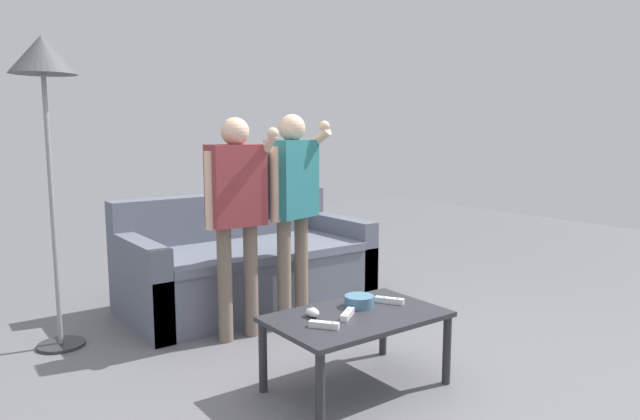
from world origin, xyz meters
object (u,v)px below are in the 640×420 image
object	(u,v)px
player_center	(293,194)
game_remote_wand_near	(347,314)
game_remote_wand_far	(389,300)
couch	(246,267)
player_left	(237,202)
floor_lamp	(43,75)
game_remote_nunchuk	(313,312)
game_remote_wand_spare	(324,325)
coffee_table	(357,324)
snack_bowl	(359,301)

from	to	relation	value
player_center	game_remote_wand_near	xyz separation A→B (m)	(-0.35, -1.01, -0.49)
game_remote_wand_far	couch	bearing A→B (deg)	90.56
player_left	game_remote_wand_far	world-z (taller)	player_left
couch	player_center	world-z (taller)	player_center
floor_lamp	player_center	world-z (taller)	floor_lamp
game_remote_nunchuk	game_remote_wand_far	size ratio (longest dim) A/B	0.57
game_remote_wand_far	game_remote_wand_spare	size ratio (longest dim) A/B	1.12
player_center	game_remote_wand_far	size ratio (longest dim) A/B	9.31
game_remote_wand_near	game_remote_wand_spare	bearing A→B (deg)	-163.49
game_remote_nunchuk	couch	bearing A→B (deg)	73.25
coffee_table	game_remote_wand_near	xyz separation A→B (m)	(-0.07, -0.01, 0.06)
coffee_table	player_center	bearing A→B (deg)	74.52
game_remote_nunchuk	game_remote_wand_far	distance (m)	0.48
game_remote_nunchuk	floor_lamp	bearing A→B (deg)	122.49
game_remote_wand_far	game_remote_wand_spare	bearing A→B (deg)	-168.71
snack_bowl	game_remote_wand_near	xyz separation A→B (m)	(-0.16, -0.10, -0.01)
snack_bowl	floor_lamp	world-z (taller)	floor_lamp
game_remote_wand_spare	game_remote_wand_far	bearing A→B (deg)	11.29
game_remote_wand_near	game_remote_wand_far	size ratio (longest dim) A/B	0.94
snack_bowl	player_center	distance (m)	1.05
couch	floor_lamp	bearing A→B (deg)	-175.71
player_left	game_remote_wand_near	size ratio (longest dim) A/B	9.71
game_remote_wand_spare	floor_lamp	bearing A→B (deg)	118.36
snack_bowl	player_left	xyz separation A→B (m)	(-0.24, 0.90, 0.46)
player_center	game_remote_wand_near	world-z (taller)	player_center
game_remote_wand_spare	game_remote_wand_near	bearing A→B (deg)	16.51
couch	player_left	xyz separation A→B (m)	(-0.40, -0.63, 0.60)
couch	snack_bowl	xyz separation A→B (m)	(-0.16, -1.53, 0.14)
couch	game_remote_wand_near	bearing A→B (deg)	-101.06
couch	player_left	bearing A→B (deg)	-122.52
couch	player_center	bearing A→B (deg)	-87.45
floor_lamp	player_center	distance (m)	1.66
game_remote_nunchuk	player_left	distance (m)	1.01
coffee_table	game_remote_wand_near	bearing A→B (deg)	-173.51
game_remote_nunchuk	player_left	size ratio (longest dim) A/B	0.06
snack_bowl	player_left	world-z (taller)	player_left
game_remote_wand_near	player_left	bearing A→B (deg)	94.73
game_remote_wand_near	game_remote_nunchuk	bearing A→B (deg)	142.22
snack_bowl	game_remote_wand_near	distance (m)	0.19
player_left	game_remote_wand_spare	xyz separation A→B (m)	(-0.11, -1.06, -0.48)
floor_lamp	player_center	size ratio (longest dim) A/B	1.31
snack_bowl	game_remote_wand_far	xyz separation A→B (m)	(0.17, -0.05, -0.01)
game_remote_wand_far	floor_lamp	bearing A→B (deg)	132.96
couch	game_remote_wand_far	size ratio (longest dim) A/B	11.86
game_remote_wand_far	game_remote_nunchuk	bearing A→B (deg)	172.82
game_remote_nunchuk	game_remote_wand_far	bearing A→B (deg)	-7.18
couch	game_remote_wand_spare	bearing A→B (deg)	-106.74
player_left	coffee_table	bearing A→B (deg)	-81.42
snack_bowl	coffee_table	bearing A→B (deg)	-135.87
snack_bowl	game_remote_wand_far	bearing A→B (deg)	-16.19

